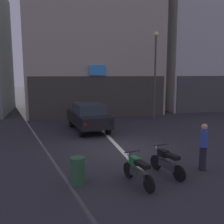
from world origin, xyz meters
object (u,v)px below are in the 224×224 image
Objects in this scene: street_lamp at (155,67)px; motorcycle_green_row_leftmost at (138,170)px; trash_bin at (78,171)px; car_black_crossing_near at (88,116)px; motorcycle_black_row_left_mid at (167,162)px; person_by_motorcycles at (203,147)px.

street_lamp is 3.87× the size of motorcycle_green_row_leftmost.
street_lamp is 12.34m from trash_bin.
car_black_crossing_near is at bearing 78.70° from trash_bin.
street_lamp reaches higher than motorcycle_green_row_leftmost.
trash_bin is (-6.77, -9.72, -3.47)m from street_lamp.
motorcycle_black_row_left_mid is (1.53, -7.21, -0.43)m from car_black_crossing_near.
street_lamp is 10.41m from person_by_motorcycles.
trash_bin is (-1.77, 0.49, -0.03)m from motorcycle_green_row_leftmost.
motorcycle_green_row_leftmost is 2.70m from person_by_motorcycles.
trash_bin is at bearing 164.50° from motorcycle_green_row_leftmost.
trash_bin is at bearing 179.38° from motorcycle_black_row_left_mid.
car_black_crossing_near is 7.72m from person_by_motorcycles.
person_by_motorcycles reaches higher than car_black_crossing_near.
street_lamp is 7.47× the size of trash_bin.
car_black_crossing_near is 7.38m from motorcycle_black_row_left_mid.
motorcycle_green_row_leftmost is at bearing -168.35° from person_by_motorcycles.
street_lamp is at bearing 55.13° from trash_bin.
motorcycle_black_row_left_mid is 2.96m from trash_bin.
motorcycle_green_row_leftmost reaches higher than trash_bin.
motorcycle_green_row_leftmost is at bearing -15.50° from trash_bin.
car_black_crossing_near is at bearing -154.55° from street_lamp.
motorcycle_black_row_left_mid reaches higher than trash_bin.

